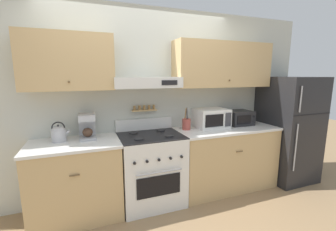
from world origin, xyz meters
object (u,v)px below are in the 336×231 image
(utensil_crock, at_px, (186,124))
(toaster_oven, at_px, (239,118))
(microwave, at_px, (210,118))
(refrigerator, at_px, (288,129))
(stove_range, at_px, (151,169))
(coffee_maker, at_px, (87,126))
(tea_kettle, at_px, (59,133))

(utensil_crock, height_order, toaster_oven, utensil_crock)
(microwave, relative_size, utensil_crock, 1.52)
(refrigerator, xyz_separation_m, toaster_oven, (-0.82, 0.18, 0.20))
(stove_range, relative_size, utensil_crock, 3.50)
(coffee_maker, height_order, toaster_oven, coffee_maker)
(tea_kettle, height_order, coffee_maker, coffee_maker)
(tea_kettle, relative_size, coffee_maker, 0.78)
(tea_kettle, xyz_separation_m, utensil_crock, (1.61, 0.00, -0.01))
(refrigerator, relative_size, tea_kettle, 7.05)
(stove_range, distance_m, utensil_crock, 0.78)
(stove_range, xyz_separation_m, toaster_oven, (1.45, 0.12, 0.56))
(tea_kettle, relative_size, utensil_crock, 0.76)
(refrigerator, xyz_separation_m, coffee_maker, (-3.01, 0.22, 0.25))
(microwave, distance_m, utensil_crock, 0.40)
(coffee_maker, xyz_separation_m, microwave, (1.70, -0.02, -0.02))
(utensil_crock, bearing_deg, coffee_maker, 178.56)
(coffee_maker, height_order, microwave, coffee_maker)
(microwave, bearing_deg, refrigerator, -8.73)
(refrigerator, distance_m, tea_kettle, 3.33)
(tea_kettle, distance_m, utensil_crock, 1.61)
(coffee_maker, relative_size, toaster_oven, 0.79)
(refrigerator, distance_m, coffee_maker, 3.03)
(coffee_maker, bearing_deg, microwave, -0.51)
(stove_range, xyz_separation_m, tea_kettle, (-1.06, 0.12, 0.54))
(stove_range, distance_m, refrigerator, 2.29)
(stove_range, bearing_deg, refrigerator, -1.60)
(stove_range, xyz_separation_m, refrigerator, (2.27, -0.06, 0.35))
(stove_range, bearing_deg, microwave, 8.26)
(coffee_maker, bearing_deg, utensil_crock, -1.44)
(tea_kettle, height_order, microwave, microwave)
(stove_range, height_order, coffee_maker, coffee_maker)
(stove_range, xyz_separation_m, coffee_maker, (-0.75, 0.15, 0.60))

